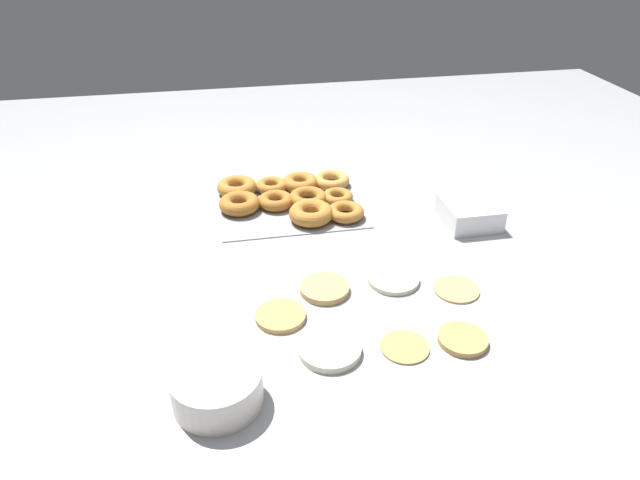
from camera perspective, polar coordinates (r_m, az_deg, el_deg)
ground_plane at (r=1.24m, az=2.59°, el=-4.39°), size 3.00×3.00×0.00m
pancake_0 at (r=1.22m, az=0.46°, el=-4.86°), size 0.11×0.11×0.01m
pancake_1 at (r=1.07m, az=0.99°, el=-10.86°), size 0.12×0.12×0.01m
pancake_2 at (r=1.26m, az=7.34°, el=-3.90°), size 0.11×0.11×0.01m
pancake_3 at (r=1.25m, az=13.48°, el=-4.74°), size 0.10×0.10×0.01m
pancake_4 at (r=1.12m, az=14.09°, el=-9.62°), size 0.09×0.09×0.01m
pancake_5 at (r=1.09m, az=8.47°, el=-10.47°), size 0.09×0.09×0.01m
pancake_6 at (r=1.15m, az=-3.97°, el=-7.59°), size 0.10×0.10×0.01m
donut_tray at (r=1.55m, az=-2.91°, el=4.24°), size 0.38×0.31×0.04m
batter_bowl at (r=0.98m, az=-10.27°, el=-14.29°), size 0.15×0.15×0.06m
container_stack at (r=1.50m, az=14.72°, el=2.65°), size 0.13×0.14×0.06m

